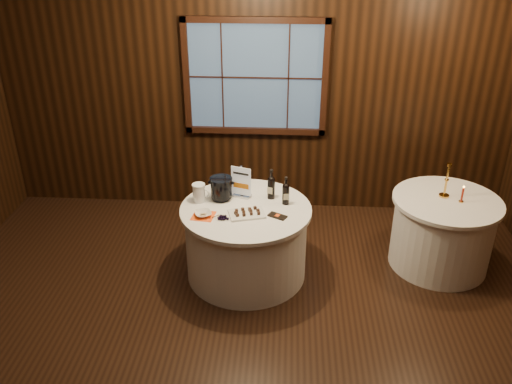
# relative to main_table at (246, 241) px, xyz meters

# --- Properties ---
(ground) EXTENTS (6.00, 6.00, 0.00)m
(ground) POSITION_rel_main_table_xyz_m (0.00, -1.00, -0.39)
(ground) COLOR black
(ground) RESTS_ON ground
(back_wall) EXTENTS (6.00, 0.10, 3.00)m
(back_wall) POSITION_rel_main_table_xyz_m (0.00, 1.48, 1.16)
(back_wall) COLOR black
(back_wall) RESTS_ON ground
(main_table) EXTENTS (1.28, 1.28, 0.77)m
(main_table) POSITION_rel_main_table_xyz_m (0.00, 0.00, 0.00)
(main_table) COLOR white
(main_table) RESTS_ON ground
(side_table) EXTENTS (1.08, 1.08, 0.77)m
(side_table) POSITION_rel_main_table_xyz_m (2.00, 0.30, 0.00)
(side_table) COLOR white
(side_table) RESTS_ON ground
(sign_stand) EXTENTS (0.20, 0.15, 0.34)m
(sign_stand) POSITION_rel_main_table_xyz_m (-0.06, 0.23, 0.50)
(sign_stand) COLOR #AEAEB5
(sign_stand) RESTS_ON main_table
(port_bottle_left) EXTENTS (0.07, 0.09, 0.31)m
(port_bottle_left) POSITION_rel_main_table_xyz_m (0.24, 0.22, 0.52)
(port_bottle_left) COLOR black
(port_bottle_left) RESTS_ON main_table
(port_bottle_right) EXTENTS (0.07, 0.07, 0.29)m
(port_bottle_right) POSITION_rel_main_table_xyz_m (0.38, 0.11, 0.51)
(port_bottle_right) COLOR black
(port_bottle_right) RESTS_ON main_table
(ice_bucket) EXTENTS (0.23, 0.23, 0.23)m
(ice_bucket) POSITION_rel_main_table_xyz_m (-0.26, 0.17, 0.50)
(ice_bucket) COLOR black
(ice_bucket) RESTS_ON main_table
(chocolate_plate) EXTENTS (0.38, 0.30, 0.05)m
(chocolate_plate) POSITION_rel_main_table_xyz_m (0.02, -0.13, 0.40)
(chocolate_plate) COLOR white
(chocolate_plate) RESTS_ON main_table
(chocolate_box) EXTENTS (0.19, 0.16, 0.01)m
(chocolate_box) POSITION_rel_main_table_xyz_m (0.31, -0.15, 0.39)
(chocolate_box) COLOR black
(chocolate_box) RESTS_ON main_table
(grape_bunch) EXTENTS (0.18, 0.08, 0.04)m
(grape_bunch) POSITION_rel_main_table_xyz_m (-0.20, -0.22, 0.40)
(grape_bunch) COLOR black
(grape_bunch) RESTS_ON main_table
(glass_pitcher) EXTENTS (0.17, 0.13, 0.19)m
(glass_pitcher) POSITION_rel_main_table_xyz_m (-0.47, 0.11, 0.48)
(glass_pitcher) COLOR white
(glass_pitcher) RESTS_ON main_table
(orange_napkin) EXTENTS (0.23, 0.23, 0.00)m
(orange_napkin) POSITION_rel_main_table_xyz_m (-0.39, -0.18, 0.38)
(orange_napkin) COLOR #FF5315
(orange_napkin) RESTS_ON main_table
(cracker_bowl) EXTENTS (0.20, 0.20, 0.04)m
(cracker_bowl) POSITION_rel_main_table_xyz_m (-0.39, -0.18, 0.41)
(cracker_bowl) COLOR white
(cracker_bowl) RESTS_ON orange_napkin
(brass_candlestick) EXTENTS (0.10, 0.10, 0.36)m
(brass_candlestick) POSITION_rel_main_table_xyz_m (1.98, 0.36, 0.51)
(brass_candlestick) COLOR gold
(brass_candlestick) RESTS_ON side_table
(red_candle) EXTENTS (0.05, 0.05, 0.18)m
(red_candle) POSITION_rel_main_table_xyz_m (2.12, 0.25, 0.45)
(red_candle) COLOR gold
(red_candle) RESTS_ON side_table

